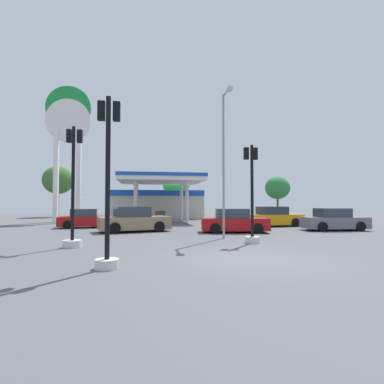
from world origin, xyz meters
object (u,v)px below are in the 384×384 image
at_px(car_0, 334,220).
at_px(traffic_signal_2, 73,206).
at_px(traffic_signal_1, 108,199).
at_px(tree_1, 176,185).
at_px(car_3, 86,219).
at_px(tree_0, 58,180).
at_px(car_1, 234,222).
at_px(corner_streetlamp, 224,152).
at_px(car_2, 134,220).
at_px(traffic_signal_3, 252,205).
at_px(tree_2, 277,188).
at_px(station_pole_sign, 68,134).
at_px(car_4, 274,217).

bearing_deg(car_0, traffic_signal_2, -161.50).
xyz_separation_m(traffic_signal_1, tree_1, (5.36, 31.86, 2.32)).
height_order(car_3, tree_0, tree_0).
height_order(car_1, corner_streetlamp, corner_streetlamp).
bearing_deg(traffic_signal_1, car_2, 87.92).
distance_m(car_0, traffic_signal_3, 9.40).
distance_m(car_3, traffic_signal_1, 15.14).
distance_m(traffic_signal_3, tree_2, 31.16).
distance_m(car_3, traffic_signal_3, 13.87).
distance_m(traffic_signal_1, tree_2, 38.09).
bearing_deg(traffic_signal_1, traffic_signal_2, 113.67).
bearing_deg(car_2, car_3, 134.58).
bearing_deg(station_pole_sign, traffic_signal_1, -73.69).
bearing_deg(car_3, traffic_signal_3, -47.35).
distance_m(car_1, tree_0, 28.78).
height_order(car_4, corner_streetlamp, corner_streetlamp).
height_order(car_2, tree_2, tree_2).
relative_size(station_pole_sign, car_4, 2.93).
relative_size(car_0, car_2, 0.89).
distance_m(car_2, traffic_signal_2, 6.98).
relative_size(car_2, traffic_signal_1, 0.97).
bearing_deg(car_0, tree_0, 136.39).
relative_size(car_0, traffic_signal_2, 0.84).
bearing_deg(traffic_signal_1, car_1, 54.82).
relative_size(car_2, tree_1, 0.81).
bearing_deg(tree_0, car_2, -64.07).
bearing_deg(tree_2, station_pole_sign, -157.92).
xyz_separation_m(station_pole_sign, tree_0, (-3.80, 11.03, -3.71)).
xyz_separation_m(car_2, tree_0, (-10.49, 21.56, 4.06)).
xyz_separation_m(station_pole_sign, tree_1, (11.64, 10.37, -4.18)).
bearing_deg(traffic_signal_2, car_4, 35.01).
bearing_deg(traffic_signal_1, station_pole_sign, 106.31).
bearing_deg(car_2, traffic_signal_2, -109.96).
relative_size(car_4, corner_streetlamp, 0.59).
distance_m(car_4, traffic_signal_2, 16.16).
xyz_separation_m(car_1, tree_2, (13.49, 22.72, 3.32)).
relative_size(car_4, tree_0, 0.68).
bearing_deg(car_1, tree_1, 93.46).
height_order(car_1, tree_2, tree_2).
xyz_separation_m(car_1, car_3, (-10.01, 5.20, -0.04)).
distance_m(tree_2, corner_streetlamp, 29.89).
height_order(car_3, car_4, car_4).
height_order(station_pole_sign, car_2, station_pole_sign).
xyz_separation_m(car_1, traffic_signal_2, (-8.67, -5.04, 1.08)).
distance_m(tree_1, corner_streetlamp, 25.50).
height_order(tree_2, corner_streetlamp, corner_streetlamp).
height_order(traffic_signal_2, corner_streetlamp, corner_streetlamp).
xyz_separation_m(traffic_signal_2, corner_streetlamp, (7.19, 1.90, 2.82)).
height_order(car_0, tree_0, tree_0).
distance_m(car_2, tree_2, 29.24).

